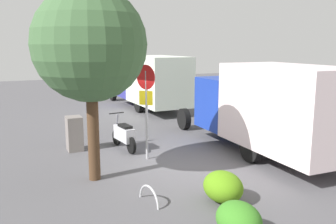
% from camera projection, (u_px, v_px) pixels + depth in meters
% --- Properties ---
extents(ground_plane, '(60.00, 60.00, 0.00)m').
position_uv_depth(ground_plane, '(166.00, 164.00, 10.98)').
color(ground_plane, '#4E4D51').
extents(box_truck_near, '(7.91, 2.54, 2.97)m').
position_uv_depth(box_truck_near, '(267.00, 105.00, 11.74)').
color(box_truck_near, black).
rests_on(box_truck_near, ground).
extents(box_truck_far, '(7.60, 2.22, 2.98)m').
position_uv_depth(box_truck_far, '(151.00, 80.00, 20.06)').
color(box_truck_far, black).
rests_on(box_truck_far, ground).
extents(motorcycle, '(1.81, 0.55, 1.20)m').
position_uv_depth(motorcycle, '(124.00, 135.00, 12.45)').
color(motorcycle, black).
rests_on(motorcycle, ground).
extents(stop_sign, '(0.71, 0.33, 2.98)m').
position_uv_depth(stop_sign, '(146.00, 97.00, 11.13)').
color(stop_sign, '#9E9EA3').
rests_on(stop_sign, ground).
extents(street_tree, '(2.92, 2.92, 5.04)m').
position_uv_depth(street_tree, '(90.00, 45.00, 9.12)').
color(street_tree, '#47301E').
rests_on(street_tree, ground).
extents(utility_cabinet, '(0.62, 0.51, 1.18)m').
position_uv_depth(utility_cabinet, '(74.00, 134.00, 12.34)').
color(utility_cabinet, slate).
rests_on(utility_cabinet, ground).
extents(bike_rack_hoop, '(0.85, 0.17, 0.85)m').
position_uv_depth(bike_rack_hoop, '(149.00, 203.00, 8.28)').
color(bike_rack_hoop, '#B7B7BC').
rests_on(bike_rack_hoop, ground).
extents(shrub_near_sign, '(1.05, 0.86, 0.71)m').
position_uv_depth(shrub_near_sign, '(223.00, 187.00, 8.31)').
color(shrub_near_sign, '#518415').
rests_on(shrub_near_sign, ground).
extents(shrub_mid_verge, '(0.98, 0.80, 0.67)m').
position_uv_depth(shrub_mid_verge, '(239.00, 220.00, 6.79)').
color(shrub_mid_verge, '#367921').
rests_on(shrub_mid_verge, ground).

